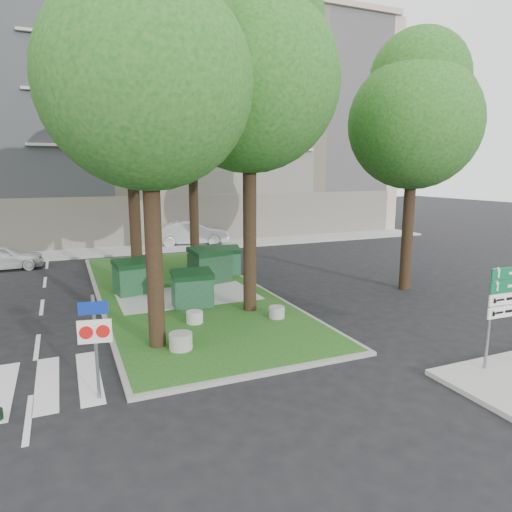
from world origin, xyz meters
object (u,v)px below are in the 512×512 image
tree_median_near_right (251,63)px  bollard_mid (195,317)px  bollard_right (277,312)px  traffic_sign_pole (95,333)px  dumpster_a (134,277)px  litter_bin (207,257)px  directional_sign (507,300)px  bollard_left (181,341)px  tree_street_right (416,111)px  car_white (1,257)px  dumpster_c (210,265)px  tree_median_far (192,91)px  car_silver (190,233)px  tree_median_mid (132,110)px  dumpster_b (192,289)px  dumpster_d (224,261)px  tree_median_near_left (149,62)px

tree_median_near_right → bollard_mid: bearing=-163.3°
bollard_right → traffic_sign_pole: size_ratio=0.22×
dumpster_a → litter_bin: bearing=33.8°
directional_sign → bollard_mid: bearing=136.8°
tree_median_near_right → bollard_left: size_ratio=18.82×
tree_street_right → car_white: 19.79m
tree_street_right → dumpster_c: size_ratio=5.50×
tree_median_far → dumpster_a: size_ratio=7.49×
tree_median_near_right → tree_median_far: (0.20, 7.50, 0.33)m
directional_sign → car_silver: bearing=96.8°
tree_median_mid → directional_sign: bearing=-58.5°
dumpster_b → bollard_left: (-1.33, -3.67, -0.40)m
bollard_right → litter_bin: bearing=87.5°
dumpster_b → directional_sign: directional_sign is taller
traffic_sign_pole → car_white: (-3.32, 15.20, -0.82)m
dumpster_c → bollard_left: dumpster_c is taller
dumpster_a → dumpster_d: size_ratio=1.04×
tree_street_right → dumpster_d: tree_street_right is taller
tree_median_mid → dumpster_a: (-0.35, -0.88, -6.22)m
traffic_sign_pole → tree_street_right: bearing=30.7°
tree_median_near_right → car_silver: size_ratio=2.39×
dumpster_b → directional_sign: bearing=-50.4°
dumpster_b → dumpster_c: (1.60, 3.08, 0.11)m
bollard_left → bollard_mid: size_ratio=1.20×
tree_median_near_left → dumpster_c: (3.35, 6.20, -6.47)m
tree_median_near_right → dumpster_d: size_ratio=7.52×
dumpster_d → traffic_sign_pole: size_ratio=0.67×
dumpster_a → litter_bin: (4.10, 4.05, -0.25)m
dumpster_b → car_white: size_ratio=0.38×
tree_median_mid → tree_median_far: (3.20, 3.00, 1.34)m
bollard_mid → bollard_right: bearing=-11.8°
dumpster_b → directional_sign: size_ratio=0.59×
dumpster_c → bollard_right: 5.43m
tree_median_far → bollard_right: (0.17, -8.68, -8.02)m
bollard_left → car_silver: (4.91, 17.22, 0.45)m
tree_street_right → car_silver: (-5.17, 14.16, -6.19)m
tree_median_mid → dumpster_d: size_ratio=6.56×
tree_median_near_left → dumpster_c: size_ratio=5.76×
tree_street_right → litter_bin: tree_street_right is taller
dumpster_d → car_silver: (0.92, 9.26, 0.06)m
bollard_right → car_white: car_white is taller
dumpster_d → bollard_left: 8.90m
tree_street_right → car_silver: size_ratio=2.10×
tree_median_far → dumpster_c: bearing=-96.0°
tree_median_mid → litter_bin: tree_median_mid is taller
tree_street_right → car_white: bearing=146.2°
dumpster_c → car_white: size_ratio=0.49×
traffic_sign_pole → car_silver: size_ratio=0.47×
dumpster_a → bollard_right: size_ratio=3.18×
dumpster_a → tree_median_near_right: bearing=-58.0°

